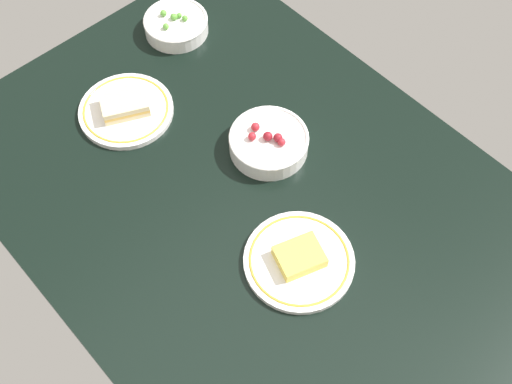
{
  "coord_description": "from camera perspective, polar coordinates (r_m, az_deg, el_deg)",
  "views": [
    {
      "loc": [
        49.95,
        -45.73,
        115.21
      ],
      "look_at": [
        0.0,
        0.0,
        6.0
      ],
      "focal_mm": 45.32,
      "sensor_mm": 36.0,
      "label": 1
    }
  ],
  "objects": [
    {
      "name": "plate_sandwich",
      "position": [
        1.45,
        -11.43,
        7.22
      ],
      "size": [
        20.68,
        20.68,
        4.47
      ],
      "color": "white",
      "rests_on": "dining_table"
    },
    {
      "name": "dining_table",
      "position": [
        1.32,
        -0.0,
        -0.92
      ],
      "size": [
        125.24,
        86.54,
        4.0
      ],
      "primitive_type": "cube",
      "color": "black",
      "rests_on": "ground"
    },
    {
      "name": "plate_cheese",
      "position": [
        1.23,
        3.83,
        -6.0
      ],
      "size": [
        21.13,
        21.13,
        3.86
      ],
      "color": "white",
      "rests_on": "dining_table"
    },
    {
      "name": "bowl_berries",
      "position": [
        1.35,
        1.13,
        4.43
      ],
      "size": [
        16.72,
        16.72,
        5.94
      ],
      "color": "white",
      "rests_on": "dining_table"
    },
    {
      "name": "bowl_peas",
      "position": [
        1.59,
        -7.07,
        14.47
      ],
      "size": [
        15.26,
        15.26,
        5.15
      ],
      "color": "white",
      "rests_on": "dining_table"
    }
  ]
}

